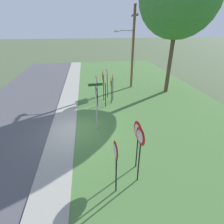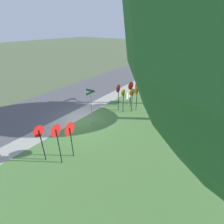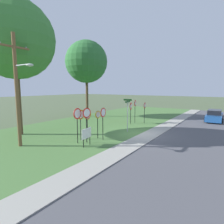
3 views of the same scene
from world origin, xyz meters
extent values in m
plane|color=#4C5B3D|center=(0.00, 0.00, 0.00)|extent=(160.00, 160.00, 0.00)
cube|color=#4C4C51|center=(0.00, -4.80, 0.01)|extent=(44.00, 6.40, 0.01)
cube|color=#99968C|center=(0.00, -0.80, 0.03)|extent=(44.00, 1.60, 0.06)
cube|color=#477038|center=(0.00, 6.00, 0.02)|extent=(44.00, 12.00, 0.04)
cylinder|color=black|center=(-3.77, 2.82, 1.02)|extent=(0.06, 0.06, 1.95)
cylinder|color=orange|center=(-3.77, 2.78, 1.94)|extent=(0.67, 0.14, 0.67)
cylinder|color=white|center=(-3.77, 2.76, 1.94)|extent=(0.52, 0.10, 0.53)
cylinder|color=black|center=(-5.05, 2.64, 1.16)|extent=(0.06, 0.06, 2.24)
cylinder|color=red|center=(-5.05, 2.60, 2.22)|extent=(0.79, 0.05, 0.79)
cylinder|color=white|center=(-5.05, 2.58, 2.22)|extent=(0.62, 0.02, 0.62)
cylinder|color=black|center=(-3.16, 2.26, 1.02)|extent=(0.06, 0.06, 1.96)
cylinder|color=gold|center=(-3.16, 2.22, 1.96)|extent=(0.61, 0.06, 0.61)
cylinder|color=white|center=(-3.16, 2.20, 1.96)|extent=(0.47, 0.03, 0.47)
cylinder|color=black|center=(-3.30, 1.64, 1.14)|extent=(0.06, 0.06, 2.20)
cylinder|color=red|center=(-3.30, 1.60, 2.18)|extent=(0.73, 0.09, 0.73)
cylinder|color=white|center=(-3.30, 1.58, 2.18)|extent=(0.57, 0.06, 0.57)
cylinder|color=black|center=(-4.50, 2.25, 1.17)|extent=(0.06, 0.06, 2.25)
cylinder|color=red|center=(-4.50, 2.21, 2.24)|extent=(0.74, 0.14, 0.74)
cylinder|color=white|center=(-4.50, 2.19, 2.24)|extent=(0.57, 0.10, 0.58)
cylinder|color=black|center=(-4.31, 3.02, 1.06)|extent=(0.06, 0.06, 2.05)
cylinder|color=orange|center=(-4.31, 2.98, 2.03)|extent=(0.73, 0.07, 0.73)
cylinder|color=white|center=(-4.31, 2.96, 2.03)|extent=(0.57, 0.04, 0.57)
cylinder|color=black|center=(4.41, 2.78, 1.20)|extent=(0.06, 0.06, 2.33)
cone|color=red|center=(4.41, 2.74, 2.29)|extent=(0.72, 0.15, 0.73)
cone|color=silver|center=(4.41, 2.72, 2.29)|extent=(0.49, 0.09, 0.49)
cylinder|color=black|center=(3.62, 2.92, 1.07)|extent=(0.06, 0.06, 2.07)
cone|color=red|center=(3.62, 2.88, 2.03)|extent=(0.82, 0.17, 0.83)
cone|color=white|center=(3.62, 2.86, 2.03)|extent=(0.56, 0.11, 0.56)
cylinder|color=black|center=(4.82, 1.78, 1.10)|extent=(0.06, 0.06, 2.12)
cone|color=red|center=(4.82, 1.74, 2.09)|extent=(0.70, 0.08, 0.70)
cone|color=silver|center=(4.82, 1.72, 2.09)|extent=(0.48, 0.05, 0.48)
cylinder|color=#9EA0A8|center=(0.11, 1.37, 1.38)|extent=(0.07, 0.07, 2.69)
cylinder|color=#9EA0A8|center=(0.11, 1.37, 2.74)|extent=(0.09, 0.09, 0.03)
cube|color=#19511E|center=(0.11, 1.37, 2.80)|extent=(0.96, 0.08, 0.15)
cube|color=#19511E|center=(0.11, 1.37, 2.97)|extent=(0.07, 0.82, 0.15)
cylinder|color=brown|center=(-7.75, 5.50, 3.83)|extent=(0.24, 0.24, 7.58)
cube|color=brown|center=(-7.75, 5.50, 6.71)|extent=(2.10, 0.12, 0.12)
cylinder|color=gray|center=(-8.60, 5.50, 6.81)|extent=(0.09, 0.09, 0.10)
cylinder|color=gray|center=(-6.90, 5.50, 6.81)|extent=(0.09, 0.09, 0.10)
cylinder|color=#9EA0A8|center=(-7.75, 4.68, 5.49)|extent=(0.08, 1.63, 0.08)
ellipsoid|color=#B7B7BC|center=(-7.75, 3.87, 5.43)|extent=(0.40, 0.56, 0.18)
cylinder|color=black|center=(-5.58, 1.58, 0.32)|extent=(0.05, 0.05, 0.55)
cylinder|color=black|center=(-4.82, 1.67, 0.32)|extent=(0.05, 0.05, 0.55)
cube|color=white|center=(-5.20, 1.63, 0.94)|extent=(1.10, 0.17, 0.70)
cylinder|color=brown|center=(-5.91, 8.58, 3.20)|extent=(0.36, 0.36, 6.33)
camera|label=1|loc=(9.56, 0.94, 6.01)|focal=27.94mm
camera|label=2|loc=(8.66, 9.53, 7.32)|focal=26.73mm
camera|label=3|loc=(-14.55, -6.74, 4.05)|focal=29.65mm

